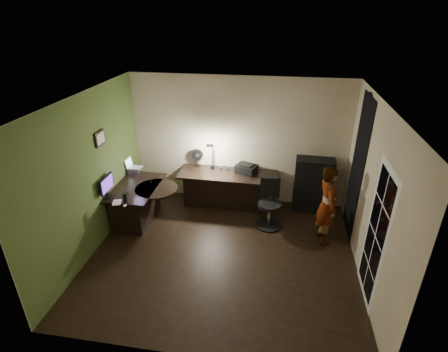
% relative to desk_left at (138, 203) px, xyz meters
% --- Properties ---
extents(floor, '(4.50, 4.00, 0.01)m').
position_rel_desk_left_xyz_m(floor, '(1.83, -0.80, -0.39)').
color(floor, black).
rests_on(floor, ground).
extents(ceiling, '(4.50, 4.00, 0.01)m').
position_rel_desk_left_xyz_m(ceiling, '(1.83, -0.80, 2.32)').
color(ceiling, silver).
rests_on(ceiling, floor).
extents(wall_back, '(4.50, 0.01, 2.70)m').
position_rel_desk_left_xyz_m(wall_back, '(1.83, 1.21, 0.97)').
color(wall_back, '#C1B291').
rests_on(wall_back, floor).
extents(wall_front, '(4.50, 0.01, 2.70)m').
position_rel_desk_left_xyz_m(wall_front, '(1.83, -2.80, 0.97)').
color(wall_front, '#C1B291').
rests_on(wall_front, floor).
extents(wall_left, '(0.01, 4.00, 2.70)m').
position_rel_desk_left_xyz_m(wall_left, '(-0.42, -0.80, 0.97)').
color(wall_left, '#C1B291').
rests_on(wall_left, floor).
extents(wall_right, '(0.01, 4.00, 2.70)m').
position_rel_desk_left_xyz_m(wall_right, '(4.08, -0.80, 0.97)').
color(wall_right, '#C1B291').
rests_on(wall_right, floor).
extents(green_wall_overlay, '(0.00, 4.00, 2.70)m').
position_rel_desk_left_xyz_m(green_wall_overlay, '(-0.41, -0.80, 0.97)').
color(green_wall_overlay, '#465C26').
rests_on(green_wall_overlay, floor).
extents(arched_doorway, '(0.01, 0.90, 2.60)m').
position_rel_desk_left_xyz_m(arched_doorway, '(4.07, 0.35, 0.92)').
color(arched_doorway, black).
rests_on(arched_doorway, floor).
extents(french_door, '(0.02, 0.92, 2.10)m').
position_rel_desk_left_xyz_m(french_door, '(4.07, -1.35, 0.67)').
color(french_door, white).
rests_on(french_door, floor).
extents(framed_picture, '(0.04, 0.30, 0.25)m').
position_rel_desk_left_xyz_m(framed_picture, '(-0.39, -0.35, 1.47)').
color(framed_picture, black).
rests_on(framed_picture, wall_left).
extents(desk_left, '(0.82, 1.33, 0.76)m').
position_rel_desk_left_xyz_m(desk_left, '(0.00, 0.00, 0.00)').
color(desk_left, black).
rests_on(desk_left, floor).
extents(desk_right, '(2.06, 0.74, 0.77)m').
position_rel_desk_left_xyz_m(desk_right, '(1.67, 0.83, 0.00)').
color(desk_right, black).
rests_on(desk_right, floor).
extents(cabinet, '(0.78, 0.41, 1.15)m').
position_rel_desk_left_xyz_m(cabinet, '(3.42, 0.98, 0.19)').
color(cabinet, black).
rests_on(cabinet, floor).
extents(laptop_stand, '(0.29, 0.27, 0.10)m').
position_rel_desk_left_xyz_m(laptop_stand, '(-0.28, 0.59, 0.44)').
color(laptop_stand, silver).
rests_on(laptop_stand, desk_left).
extents(laptop, '(0.30, 0.28, 0.20)m').
position_rel_desk_left_xyz_m(laptop, '(-0.24, 0.59, 0.59)').
color(laptop, silver).
rests_on(laptop, laptop_stand).
extents(monitor, '(0.09, 0.45, 0.30)m').
position_rel_desk_left_xyz_m(monitor, '(-0.35, -0.48, 0.54)').
color(monitor, black).
rests_on(monitor, desk_left).
extents(mouse, '(0.09, 0.10, 0.03)m').
position_rel_desk_left_xyz_m(mouse, '(0.10, -0.74, 0.40)').
color(mouse, silver).
rests_on(mouse, desk_left).
extents(phone, '(0.07, 0.13, 0.01)m').
position_rel_desk_left_xyz_m(phone, '(-0.07, -0.31, 0.39)').
color(phone, black).
rests_on(phone, desk_left).
extents(pen, '(0.08, 0.14, 0.01)m').
position_rel_desk_left_xyz_m(pen, '(0.22, 0.23, 0.39)').
color(pen, black).
rests_on(pen, desk_left).
extents(speaker, '(0.08, 0.08, 0.19)m').
position_rel_desk_left_xyz_m(speaker, '(0.07, -0.63, 0.48)').
color(speaker, black).
rests_on(speaker, desk_left).
extents(notepad, '(0.20, 0.23, 0.01)m').
position_rel_desk_left_xyz_m(notepad, '(-0.09, -0.65, 0.39)').
color(notepad, silver).
rests_on(notepad, desk_left).
extents(desk_fan, '(0.25, 0.16, 0.37)m').
position_rel_desk_left_xyz_m(desk_fan, '(0.96, 1.12, 0.58)').
color(desk_fan, black).
rests_on(desk_fan, desk_right).
extents(headphones, '(0.21, 0.11, 0.09)m').
position_rel_desk_left_xyz_m(headphones, '(1.56, 1.00, 0.44)').
color(headphones, '#261F96').
rests_on(headphones, desk_right).
extents(printer, '(0.49, 0.44, 0.18)m').
position_rel_desk_left_xyz_m(printer, '(2.04, 0.95, 0.49)').
color(printer, black).
rests_on(printer, desk_right).
extents(desk_lamp, '(0.19, 0.31, 0.65)m').
position_rel_desk_left_xyz_m(desk_lamp, '(1.30, 1.03, 0.72)').
color(desk_lamp, black).
rests_on(desk_lamp, desk_right).
extents(office_chair, '(0.57, 0.57, 0.94)m').
position_rel_desk_left_xyz_m(office_chair, '(2.57, 0.22, 0.09)').
color(office_chair, black).
rests_on(office_chair, floor).
extents(person, '(0.47, 0.60, 1.49)m').
position_rel_desk_left_xyz_m(person, '(3.57, -0.09, 0.36)').
color(person, '#D8A88C').
rests_on(person, floor).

